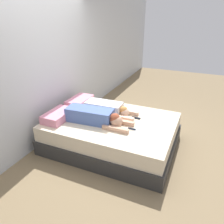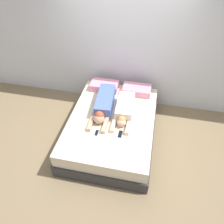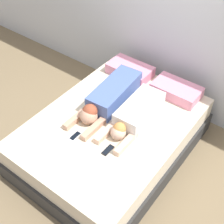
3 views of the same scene
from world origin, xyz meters
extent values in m
plane|color=#7F6B4C|center=(0.00, 0.00, 0.00)|extent=(12.00, 12.00, 0.00)
cube|color=silver|center=(0.00, 1.25, 1.30)|extent=(12.00, 0.06, 2.60)
cube|color=#2D2D2D|center=(0.00, 0.00, 0.13)|extent=(1.62, 2.20, 0.26)
cube|color=beige|center=(0.00, 0.00, 0.39)|extent=(1.56, 2.14, 0.26)
cube|color=pink|center=(-0.35, 0.87, 0.59)|extent=(0.59, 0.34, 0.14)
cube|color=pink|center=(0.35, 0.87, 0.59)|extent=(0.59, 0.34, 0.14)
cube|color=#4C66A5|center=(-0.20, 0.32, 0.64)|extent=(0.37, 0.82, 0.24)
sphere|color=tan|center=(-0.20, -0.17, 0.62)|extent=(0.20, 0.20, 0.20)
sphere|color=#99472D|center=(-0.20, -0.14, 0.67)|extent=(0.17, 0.17, 0.17)
cube|color=tan|center=(-0.34, -0.21, 0.56)|extent=(0.07, 0.44, 0.07)
cube|color=tan|center=(-0.07, -0.21, 0.56)|extent=(0.07, 0.44, 0.07)
cube|color=silver|center=(0.20, 0.25, 0.63)|extent=(0.33, 0.68, 0.21)
sphere|color=beige|center=(0.20, -0.16, 0.61)|extent=(0.17, 0.17, 0.17)
sphere|color=#D18C47|center=(0.20, -0.14, 0.64)|extent=(0.14, 0.14, 0.14)
cube|color=beige|center=(0.07, -0.19, 0.56)|extent=(0.07, 0.37, 0.07)
cube|color=beige|center=(0.34, -0.19, 0.56)|extent=(0.07, 0.37, 0.07)
cube|color=silver|center=(-0.18, -0.43, 0.53)|extent=(0.06, 0.16, 0.01)
cube|color=black|center=(-0.18, -0.43, 0.53)|extent=(0.05, 0.13, 0.00)
cube|color=black|center=(0.22, -0.37, 0.53)|extent=(0.06, 0.16, 0.01)
cube|color=black|center=(0.22, -0.37, 0.53)|extent=(0.05, 0.13, 0.00)
camera|label=1|loc=(-3.10, -1.37, 2.26)|focal=35.00mm
camera|label=2|loc=(0.60, -2.85, 3.39)|focal=35.00mm
camera|label=3|loc=(1.52, -2.01, 3.08)|focal=50.00mm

